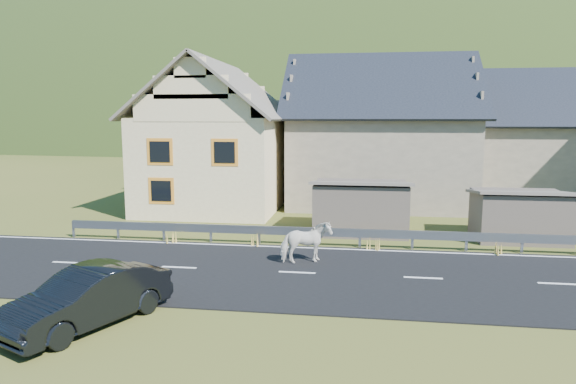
# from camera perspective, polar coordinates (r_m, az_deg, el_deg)

# --- Properties ---
(ground) EXTENTS (160.00, 160.00, 0.00)m
(ground) POSITION_cam_1_polar(r_m,az_deg,el_deg) (16.89, 14.78, -9.35)
(ground) COLOR #37461A
(ground) RESTS_ON ground
(road) EXTENTS (60.00, 7.00, 0.04)m
(road) POSITION_cam_1_polar(r_m,az_deg,el_deg) (16.89, 14.78, -9.29)
(road) COLOR black
(road) RESTS_ON ground
(lane_markings) EXTENTS (60.00, 6.60, 0.01)m
(lane_markings) POSITION_cam_1_polar(r_m,az_deg,el_deg) (16.88, 14.79, -9.20)
(lane_markings) COLOR silver
(lane_markings) RESTS_ON road
(guardrail) EXTENTS (28.10, 0.09, 0.75)m
(guardrail) POSITION_cam_1_polar(r_m,az_deg,el_deg) (20.28, 13.67, -4.69)
(guardrail) COLOR #93969B
(guardrail) RESTS_ON ground
(shed_left) EXTENTS (4.30, 3.30, 2.40)m
(shed_left) POSITION_cam_1_polar(r_m,az_deg,el_deg) (22.84, 8.06, -1.71)
(shed_left) COLOR #66594D
(shed_left) RESTS_ON ground
(shed_right) EXTENTS (3.80, 2.90, 2.20)m
(shed_right) POSITION_cam_1_polar(r_m,az_deg,el_deg) (23.29, 24.27, -2.43)
(shed_right) COLOR #66594D
(shed_right) RESTS_ON ground
(house_cream) EXTENTS (7.80, 9.80, 8.30)m
(house_cream) POSITION_cam_1_polar(r_m,az_deg,el_deg) (29.13, -7.82, 6.89)
(house_cream) COLOR beige
(house_cream) RESTS_ON ground
(house_stone_a) EXTENTS (10.80, 9.80, 8.90)m
(house_stone_a) POSITION_cam_1_polar(r_m,az_deg,el_deg) (31.02, 10.13, 7.43)
(house_stone_a) COLOR gray
(house_stone_a) RESTS_ON ground
(house_stone_b) EXTENTS (9.80, 8.80, 8.10)m
(house_stone_b) POSITION_cam_1_polar(r_m,az_deg,el_deg) (34.79, 26.79, 6.10)
(house_stone_b) COLOR gray
(house_stone_b) RESTS_ON ground
(mountain) EXTENTS (440.00, 280.00, 260.00)m
(mountain) POSITION_cam_1_polar(r_m,az_deg,el_deg) (197.72, 10.18, 0.92)
(mountain) COLOR #273D14
(mountain) RESTS_ON ground
(conifer_patch) EXTENTS (76.00, 50.00, 28.00)m
(conifer_patch) POSITION_cam_1_polar(r_m,az_deg,el_deg) (136.70, -14.76, 8.46)
(conifer_patch) COLOR black
(conifer_patch) RESTS_ON ground
(horse) EXTENTS (1.40, 1.89, 1.45)m
(horse) POSITION_cam_1_polar(r_m,az_deg,el_deg) (17.79, 1.99, -5.61)
(horse) COLOR silver
(horse) RESTS_ON road
(car) EXTENTS (3.09, 4.47, 1.40)m
(car) POSITION_cam_1_polar(r_m,az_deg,el_deg) (13.64, -21.32, -10.86)
(car) COLOR black
(car) RESTS_ON ground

